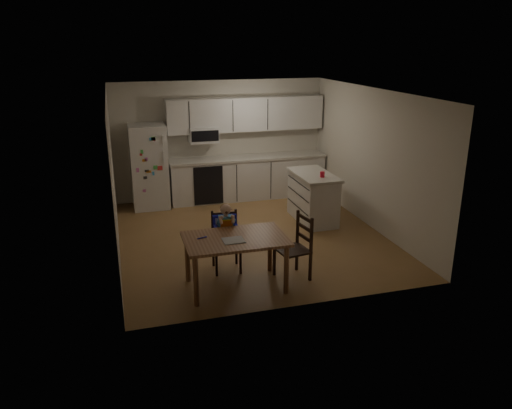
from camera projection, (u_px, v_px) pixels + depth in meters
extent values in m
cube|color=olive|center=(251.00, 236.00, 8.79)|extent=(4.50, 5.00, 0.01)
cube|color=beige|center=(220.00, 140.00, 10.68)|extent=(4.50, 0.02, 2.50)
cube|color=beige|center=(113.00, 177.00, 7.81)|extent=(0.02, 5.00, 2.50)
cube|color=beige|center=(371.00, 159.00, 8.99)|extent=(0.02, 5.00, 2.50)
cube|color=white|center=(251.00, 92.00, 8.00)|extent=(4.50, 5.00, 0.01)
cube|color=silver|center=(149.00, 167.00, 10.08)|extent=(0.72, 0.70, 1.70)
cube|color=silver|center=(248.00, 178.00, 10.80)|extent=(3.34, 0.60, 0.86)
cube|color=beige|center=(248.00, 158.00, 10.65)|extent=(3.37, 0.62, 0.05)
cube|color=black|center=(209.00, 186.00, 10.28)|extent=(0.60, 0.02, 0.80)
cube|color=silver|center=(246.00, 114.00, 10.49)|extent=(3.34, 0.34, 0.70)
cube|color=silver|center=(203.00, 134.00, 10.34)|extent=(0.60, 0.38, 0.33)
cube|color=silver|center=(313.00, 198.00, 9.43)|extent=(0.60, 1.19, 0.87)
cube|color=beige|center=(314.00, 175.00, 9.28)|extent=(0.65, 1.25, 0.05)
cylinder|color=red|center=(322.00, 174.00, 9.02)|extent=(0.08, 0.08, 0.10)
cube|color=brown|center=(235.00, 239.00, 6.76)|extent=(1.39, 0.89, 0.04)
cylinder|color=brown|center=(196.00, 281.00, 6.39)|extent=(0.07, 0.07, 0.70)
cylinder|color=brown|center=(187.00, 258.00, 7.05)|extent=(0.07, 0.07, 0.70)
cylinder|color=brown|center=(286.00, 270.00, 6.71)|extent=(0.07, 0.07, 0.70)
cylinder|color=brown|center=(270.00, 249.00, 7.37)|extent=(0.07, 0.07, 0.70)
cube|color=#BABABF|center=(233.00, 240.00, 6.65)|extent=(0.28, 0.25, 0.01)
cylinder|color=#2426C6|center=(201.00, 238.00, 6.73)|extent=(0.12, 0.06, 0.02)
cube|color=black|center=(226.00, 245.00, 7.38)|extent=(0.42, 0.42, 0.03)
cube|color=black|center=(217.00, 264.00, 7.25)|extent=(0.03, 0.03, 0.39)
cube|color=black|center=(213.00, 254.00, 7.58)|extent=(0.03, 0.03, 0.39)
cube|color=black|center=(240.00, 262.00, 7.32)|extent=(0.03, 0.03, 0.39)
cube|color=black|center=(236.00, 252.00, 7.65)|extent=(0.03, 0.03, 0.39)
cube|color=black|center=(224.00, 225.00, 7.47)|extent=(0.39, 0.06, 0.47)
cube|color=#2426C6|center=(226.00, 241.00, 7.36)|extent=(0.37, 0.34, 0.09)
cube|color=#2426C6|center=(225.00, 225.00, 7.42)|extent=(0.36, 0.08, 0.32)
cube|color=#6578F0|center=(226.00, 238.00, 7.33)|extent=(0.29, 0.26, 0.01)
cube|color=#3470B5|center=(226.00, 224.00, 7.29)|extent=(0.21, 0.14, 0.24)
cube|color=#C25617|center=(227.00, 226.00, 7.23)|extent=(0.18, 0.02, 0.19)
sphere|color=beige|center=(226.00, 209.00, 7.21)|extent=(0.17, 0.17, 0.16)
ellipsoid|color=olive|center=(226.00, 208.00, 7.20)|extent=(0.17, 0.16, 0.13)
cube|color=black|center=(292.00, 250.00, 7.12)|extent=(0.49, 0.49, 0.03)
cube|color=black|center=(274.00, 262.00, 7.28)|extent=(0.04, 0.04, 0.42)
cube|color=black|center=(297.00, 257.00, 7.43)|extent=(0.04, 0.04, 0.42)
cube|color=black|center=(287.00, 272.00, 6.95)|extent=(0.04, 0.04, 0.42)
cube|color=black|center=(310.00, 267.00, 7.11)|extent=(0.04, 0.04, 0.42)
cube|color=black|center=(304.00, 231.00, 7.12)|extent=(0.11, 0.42, 0.50)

